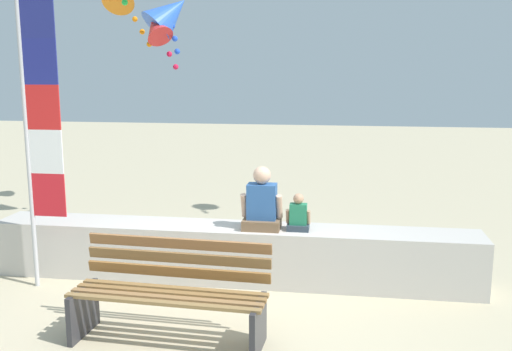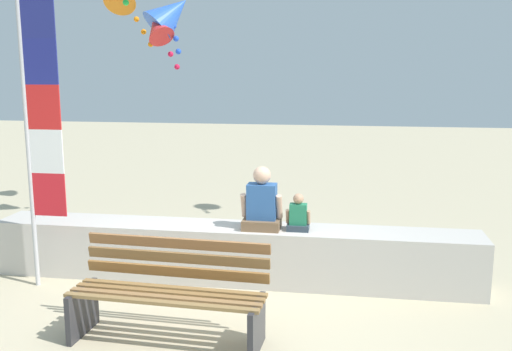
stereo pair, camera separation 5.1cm
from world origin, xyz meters
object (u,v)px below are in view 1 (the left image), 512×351
Objects in this scene: kite_blue at (170,14)px; kite_red at (157,29)px; person_adult at (262,205)px; park_bench at (171,294)px; person_child at (298,216)px; flag_banner at (37,121)px.

kite_blue reaches higher than kite_red.
kite_blue is (-1.62, 1.99, 2.28)m from person_adult.
person_child is (1.03, 1.50, 0.38)m from park_bench.
flag_banner is at bearing -170.19° from person_child.
person_child is at bearing -39.57° from kite_red.
person_adult is 3.43m from kite_blue.
flag_banner is at bearing -106.94° from kite_blue.
flag_banner is (-2.37, -0.48, 0.95)m from person_adult.
person_child is at bearing 9.81° from flag_banner.
person_adult is 3.25m from kite_red.
person_adult is 0.73× the size of kite_blue.
person_adult is 0.22× the size of flag_banner.
park_bench is 4.28× the size of person_child.
flag_banner is 2.60m from kite_red.
flag_banner reaches higher than person_child.
kite_blue reaches higher than person_child.
park_bench is at bearing -70.87° from kite_red.
park_bench is at bearing -112.26° from person_adult.
kite_blue reaches higher than person_adult.
person_adult is at bearing -50.95° from kite_blue.
flag_banner is 3.84× the size of kite_red.
park_bench is 2.14× the size of kite_red.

